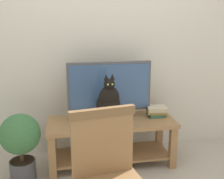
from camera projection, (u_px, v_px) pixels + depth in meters
The scene contains 8 objects.
back_wall at pixel (99, 30), 3.12m from camera, with size 7.00×0.12×2.80m, color beige.
tv_stand at pixel (111, 134), 2.99m from camera, with size 1.32×0.51×0.49m.
tv at pixel (109, 89), 2.96m from camera, with size 0.88×0.20×0.60m.
media_box at pixel (109, 121), 2.83m from camera, with size 0.38×0.23×0.06m.
cat at pixel (109, 102), 2.76m from camera, with size 0.24×0.36×0.46m.
wooden_chair at pixel (109, 173), 1.83m from camera, with size 0.52×0.52×0.96m.
book_stack at pixel (157, 111), 3.06m from camera, with size 0.23×0.19×0.11m.
potted_plant at pixel (21, 141), 2.66m from camera, with size 0.38×0.38×0.67m.
Camera 1 is at (-0.44, -2.14, 1.54)m, focal length 45.40 mm.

